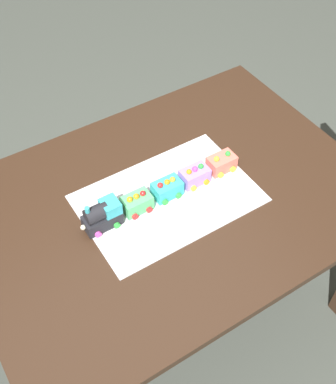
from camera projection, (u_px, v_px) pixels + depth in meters
name	position (u px, v px, depth m)	size (l,w,h in m)	color
ground_plane	(169.00, 302.00, 2.27)	(8.00, 8.00, 0.00)	#474C44
dining_table	(170.00, 217.00, 1.80)	(1.40, 1.00, 0.74)	#382316
cake_board	(168.00, 198.00, 1.71)	(0.60, 0.40, 0.00)	silver
cake_locomotive	(102.00, 216.00, 1.60)	(0.14, 0.08, 0.12)	#232328
cake_car_flatbed_mint_green	(137.00, 203.00, 1.66)	(0.10, 0.08, 0.07)	#59CC7A
cake_car_gondola_turquoise	(166.00, 189.00, 1.70)	(0.10, 0.08, 0.07)	#38B7C6
cake_car_tanker_lavender	(195.00, 175.00, 1.74)	(0.10, 0.08, 0.07)	#AD84E0
cake_car_hopper_coral	(221.00, 163.00, 1.78)	(0.10, 0.08, 0.07)	#F27260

